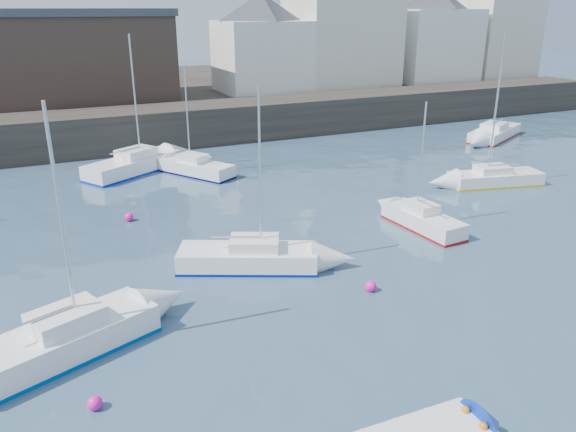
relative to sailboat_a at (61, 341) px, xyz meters
name	(u,v)px	position (x,y,z in m)	size (l,w,h in m)	color
water	(465,398)	(10.26, -7.04, -0.57)	(220.00, 220.00, 0.00)	#2D4760
quay_wall	(168,126)	(10.26, 27.96, 0.93)	(90.00, 5.00, 3.00)	#28231E
land_strip	(128,97)	(10.26, 45.96, 0.83)	(90.00, 32.00, 2.80)	#28231E
bldg_east_a	(342,25)	(30.26, 34.96, 8.24)	(13.36, 13.36, 11.80)	beige
bldg_east_b	(432,33)	(41.26, 34.46, 7.30)	(11.88, 11.88, 9.95)	white
bldg_east_c	(495,27)	(50.26, 34.46, 7.80)	(11.14, 11.14, 10.95)	beige
bldg_east_d	(262,42)	(21.26, 34.46, 6.80)	(11.14, 11.14, 8.95)	white
warehouse	(71,55)	(4.26, 35.96, 6.05)	(16.40, 10.40, 7.60)	#3D2D26
sailboat_a	(61,341)	(0.00, 0.00, 0.00)	(6.50, 4.09, 8.07)	white
sailboat_b	(249,257)	(7.76, 3.58, -0.07)	(6.16, 4.26, 7.62)	white
sailboat_c	(422,219)	(17.33, 4.12, -0.09)	(1.88, 4.89, 6.30)	white
sailboat_d	(495,178)	(26.12, 8.23, -0.12)	(6.10, 3.15, 7.44)	white
sailboat_f	(196,167)	(9.76, 18.39, -0.07)	(4.30, 5.53, 7.05)	white
sailboat_g	(495,133)	(35.88, 18.34, -0.07)	(7.20, 5.13, 8.79)	white
sailboat_h	(134,164)	(6.09, 20.62, 0.01)	(7.09, 5.47, 8.92)	white
buoy_near	(96,409)	(0.60, -3.06, -0.57)	(0.42, 0.42, 0.42)	#FF14A6
buoy_mid	(371,291)	(11.34, -0.43, -0.57)	(0.45, 0.45, 0.45)	#FF14A6
buoy_far	(129,221)	(4.12, 11.45, -0.57)	(0.46, 0.46, 0.46)	#FF14A6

